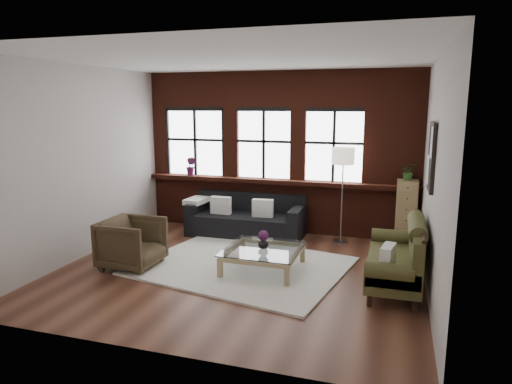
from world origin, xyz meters
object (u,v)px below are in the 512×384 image
(vase, at_px, (263,243))
(drawer_chest, at_px, (406,213))
(dark_sofa, at_px, (246,215))
(floor_lamp, at_px, (342,192))
(vintage_settee, at_px, (394,254))
(armchair, at_px, (132,243))
(coffee_table, at_px, (263,260))

(vase, xyz_separation_m, drawer_chest, (2.12, 2.12, 0.14))
(dark_sofa, xyz_separation_m, drawer_chest, (3.00, 0.33, 0.19))
(vase, xyz_separation_m, floor_lamp, (0.97, 1.85, 0.51))
(floor_lamp, bearing_deg, vase, -117.69)
(dark_sofa, bearing_deg, vase, -63.84)
(dark_sofa, height_order, vintage_settee, vintage_settee)
(dark_sofa, distance_m, vase, 2.00)
(vintage_settee, xyz_separation_m, armchair, (-3.97, -0.42, -0.09))
(drawer_chest, bearing_deg, armchair, -148.33)
(vintage_settee, distance_m, vase, 1.93)
(vintage_settee, xyz_separation_m, floor_lamp, (-0.96, 1.88, 0.48))
(vintage_settee, height_order, drawer_chest, drawer_chest)
(dark_sofa, height_order, vase, dark_sofa)
(armchair, relative_size, vase, 5.10)
(floor_lamp, bearing_deg, vintage_settee, -62.92)
(vase, relative_size, drawer_chest, 0.14)
(vintage_settee, xyz_separation_m, vase, (-1.93, 0.03, -0.03))
(coffee_table, bearing_deg, floor_lamp, 62.31)
(vase, bearing_deg, vintage_settee, -0.79)
(armchair, distance_m, drawer_chest, 4.88)
(vase, height_order, drawer_chest, drawer_chest)
(dark_sofa, distance_m, coffee_table, 2.01)
(dark_sofa, distance_m, armchair, 2.52)
(armchair, bearing_deg, coffee_table, -77.06)
(armchair, bearing_deg, floor_lamp, -52.00)
(dark_sofa, relative_size, vintage_settee, 1.24)
(vintage_settee, height_order, floor_lamp, floor_lamp)
(dark_sofa, distance_m, drawer_chest, 3.02)
(vintage_settee, height_order, armchair, vintage_settee)
(vase, bearing_deg, dark_sofa, 116.16)
(dark_sofa, relative_size, drawer_chest, 1.88)
(vintage_settee, distance_m, floor_lamp, 2.16)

